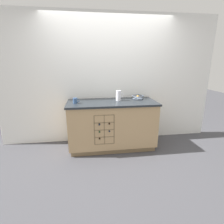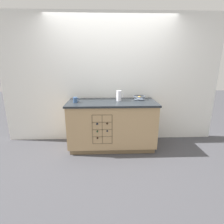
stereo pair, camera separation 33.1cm
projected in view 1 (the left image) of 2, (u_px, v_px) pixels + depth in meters
ground_plane at (112, 146)px, 3.51m from camera, size 14.00×14.00×0.00m
back_wall at (109, 80)px, 3.55m from camera, size 4.40×0.06×2.55m
kitchen_island at (112, 124)px, 3.38m from camera, size 1.66×0.74×0.92m
fruit_bowl at (138, 97)px, 3.47m from camera, size 0.23×0.23×0.07m
white_pitcher at (119, 95)px, 3.32m from camera, size 0.15×0.10×0.20m
ceramic_mug at (75, 101)px, 3.11m from camera, size 0.12×0.08×0.10m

